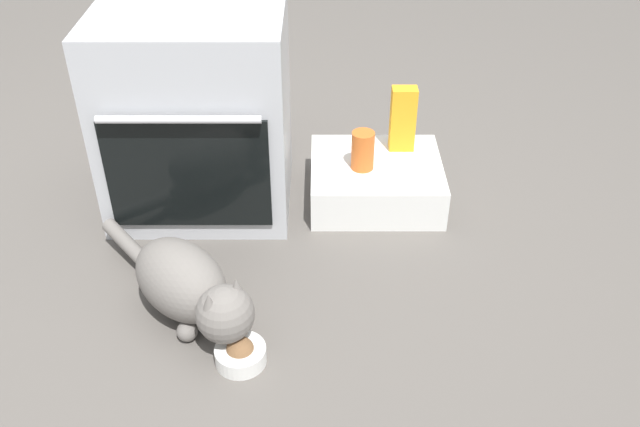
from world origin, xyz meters
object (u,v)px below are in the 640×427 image
at_px(pantry_cabinet, 378,181).
at_px(sauce_jar, 365,151).
at_px(oven, 200,113).
at_px(juice_carton, 406,119).
at_px(cat, 191,286).
at_px(food_bowl, 243,353).

xyz_separation_m(pantry_cabinet, sauce_jar, (-0.05, -0.03, 0.14)).
bearing_deg(oven, juice_carton, 8.80).
bearing_deg(juice_carton, cat, -132.40).
xyz_separation_m(cat, juice_carton, (0.67, 0.74, 0.14)).
relative_size(cat, juice_carton, 2.40).
distance_m(food_bowl, cat, 0.25).
xyz_separation_m(cat, sauce_jar, (0.52, 0.60, 0.09)).
relative_size(oven, food_bowl, 4.96).
distance_m(food_bowl, sauce_jar, 0.87).
distance_m(food_bowl, juice_carton, 1.07).
bearing_deg(sauce_jar, juice_carton, 42.83).
bearing_deg(food_bowl, juice_carton, 60.42).
xyz_separation_m(food_bowl, cat, (-0.16, 0.17, 0.09)).
distance_m(cat, sauce_jar, 0.80).
relative_size(oven, juice_carton, 2.93).
bearing_deg(food_bowl, sauce_jar, 64.57).
relative_size(juice_carton, sauce_jar, 1.71).
bearing_deg(juice_carton, oven, -171.20).
bearing_deg(oven, sauce_jar, -2.78).
relative_size(pantry_cabinet, food_bowl, 3.30).
relative_size(oven, cat, 1.22).
distance_m(juice_carton, sauce_jar, 0.21).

